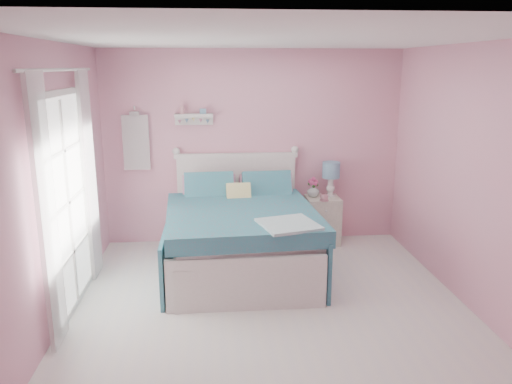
{
  "coord_description": "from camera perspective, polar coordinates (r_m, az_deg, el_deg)",
  "views": [
    {
      "loc": [
        -0.53,
        -4.43,
        2.37
      ],
      "look_at": [
        -0.05,
        1.2,
        0.95
      ],
      "focal_mm": 35.0,
      "sensor_mm": 36.0,
      "label": 1
    }
  ],
  "objects": [
    {
      "name": "wall_shelf",
      "position": [
        6.65,
        -7.14,
        8.57
      ],
      "size": [
        0.5,
        0.15,
        0.25
      ],
      "color": "silver",
      "rests_on": "room_shell"
    },
    {
      "name": "nightstand",
      "position": [
        6.91,
        7.59,
        -3.19
      ],
      "size": [
        0.45,
        0.44,
        0.64
      ],
      "color": "beige",
      "rests_on": "floor"
    },
    {
      "name": "floor",
      "position": [
        5.05,
        1.81,
        -13.84
      ],
      "size": [
        4.5,
        4.5,
        0.0
      ],
      "primitive_type": "plane",
      "color": "silver",
      "rests_on": "ground"
    },
    {
      "name": "teacup",
      "position": [
        6.65,
        7.8,
        -0.63
      ],
      "size": [
        0.13,
        0.13,
        0.08
      ],
      "primitive_type": "imported",
      "rotation": [
        0.0,
        0.0,
        -0.24
      ],
      "color": "pink",
      "rests_on": "nightstand"
    },
    {
      "name": "curtain_near",
      "position": [
        4.47,
        -22.76,
        -2.41
      ],
      "size": [
        0.04,
        0.4,
        2.32
      ],
      "primitive_type": "cube",
      "color": "white",
      "rests_on": "floor"
    },
    {
      "name": "vase",
      "position": [
        6.82,
        6.55,
        0.17
      ],
      "size": [
        0.19,
        0.19,
        0.17
      ],
      "primitive_type": "imported",
      "rotation": [
        0.0,
        0.0,
        -0.15
      ],
      "color": "silver",
      "rests_on": "nightstand"
    },
    {
      "name": "bed",
      "position": [
        5.95,
        -1.75,
        -5.06
      ],
      "size": [
        1.78,
        2.18,
        1.24
      ],
      "rotation": [
        0.0,
        0.0,
        0.06
      ],
      "color": "silver",
      "rests_on": "floor"
    },
    {
      "name": "table_lamp",
      "position": [
        6.83,
        8.57,
        2.22
      ],
      "size": [
        0.24,
        0.24,
        0.47
      ],
      "color": "white",
      "rests_on": "nightstand"
    },
    {
      "name": "hanging_dress",
      "position": [
        6.75,
        -13.55,
        5.51
      ],
      "size": [
        0.34,
        0.03,
        0.72
      ],
      "primitive_type": "cube",
      "color": "white",
      "rests_on": "room_shell"
    },
    {
      "name": "roses",
      "position": [
        6.79,
        6.56,
        1.17
      ],
      "size": [
        0.14,
        0.11,
        0.12
      ],
      "color": "#E44E90",
      "rests_on": "vase"
    },
    {
      "name": "french_door",
      "position": [
        5.2,
        -20.76,
        -1.21
      ],
      "size": [
        0.04,
        1.32,
        2.16
      ],
      "color": "silver",
      "rests_on": "floor"
    },
    {
      "name": "curtain_far",
      "position": [
        5.86,
        -18.47,
        1.71
      ],
      "size": [
        0.04,
        0.4,
        2.32
      ],
      "primitive_type": "cube",
      "color": "white",
      "rests_on": "floor"
    },
    {
      "name": "room_shell",
      "position": [
        4.53,
        1.97,
        4.15
      ],
      "size": [
        4.5,
        4.5,
        4.5
      ],
      "color": "pink",
      "rests_on": "floor"
    }
  ]
}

